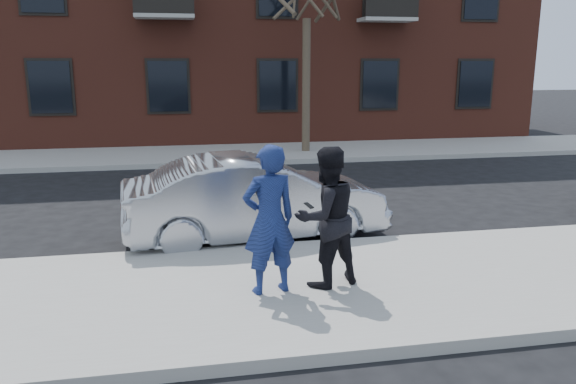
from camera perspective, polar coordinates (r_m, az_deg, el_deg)
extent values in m
plane|color=black|center=(7.59, -13.72, -10.65)|extent=(100.00, 100.00, 0.00)
cube|color=gray|center=(7.33, -13.84, -10.89)|extent=(50.00, 3.50, 0.15)
cube|color=#999691|center=(9.01, -13.30, -6.29)|extent=(50.00, 0.10, 0.15)
cube|color=gray|center=(18.45, -12.17, 3.62)|extent=(50.00, 3.50, 0.15)
cube|color=#999691|center=(16.67, -12.28, 2.63)|extent=(50.00, 0.10, 0.15)
cube|color=black|center=(20.20, -1.06, 10.76)|extent=(1.30, 0.06, 1.70)
cube|color=black|center=(22.76, 18.49, 10.36)|extent=(1.30, 0.06, 1.70)
cylinder|color=#382C21|center=(18.42, 1.86, 10.69)|extent=(0.26, 0.26, 4.20)
imported|color=#999BA3|center=(9.60, -3.36, -0.66)|extent=(4.58, 2.00, 1.46)
imported|color=navy|center=(6.96, -1.92, -2.85)|extent=(0.77, 0.59, 1.89)
cube|color=black|center=(7.07, -2.97, -0.19)|extent=(0.10, 0.14, 0.08)
imported|color=black|center=(7.22, 3.90, -2.56)|extent=(1.07, 0.95, 1.83)
cube|color=black|center=(7.25, 2.14, -1.38)|extent=(0.13, 0.15, 0.06)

